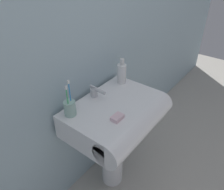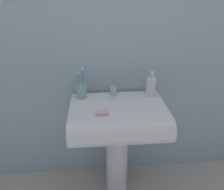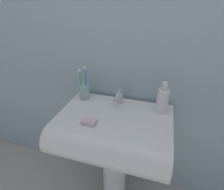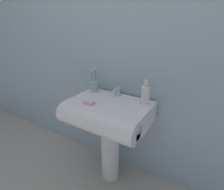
# 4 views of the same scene
# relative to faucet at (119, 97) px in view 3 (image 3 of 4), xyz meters

# --- Properties ---
(wall_back) EXTENTS (5.00, 0.05, 2.40)m
(wall_back) POSITION_rel_faucet_xyz_m (0.01, 0.11, 0.40)
(wall_back) COLOR #9EB7C1
(wall_back) RESTS_ON ground
(sink_pedestal) EXTENTS (0.16, 0.16, 0.60)m
(sink_pedestal) POSITION_rel_faucet_xyz_m (0.01, -0.13, -0.50)
(sink_pedestal) COLOR white
(sink_pedestal) RESTS_ON ground
(sink_basin) EXTENTS (0.63, 0.47, 0.16)m
(sink_basin) POSITION_rel_faucet_xyz_m (0.01, -0.19, -0.12)
(sink_basin) COLOR white
(sink_basin) RESTS_ON sink_pedestal
(faucet) EXTENTS (0.04, 0.12, 0.08)m
(faucet) POSITION_rel_faucet_xyz_m (0.00, 0.00, 0.00)
(faucet) COLOR silver
(faucet) RESTS_ON sink_basin
(toothbrush_cup) EXTENTS (0.07, 0.07, 0.22)m
(toothbrush_cup) POSITION_rel_faucet_xyz_m (-0.23, -0.01, 0.01)
(toothbrush_cup) COLOR #99BFB2
(toothbrush_cup) RESTS_ON sink_basin
(soap_bottle) EXTENTS (0.06, 0.06, 0.19)m
(soap_bottle) POSITION_rel_faucet_xyz_m (0.26, -0.02, 0.04)
(soap_bottle) COLOR white
(soap_bottle) RESTS_ON sink_basin
(bar_soap) EXTENTS (0.08, 0.05, 0.02)m
(bar_soap) POSITION_rel_faucet_xyz_m (-0.09, -0.25, -0.03)
(bar_soap) COLOR silver
(bar_soap) RESTS_ON sink_basin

